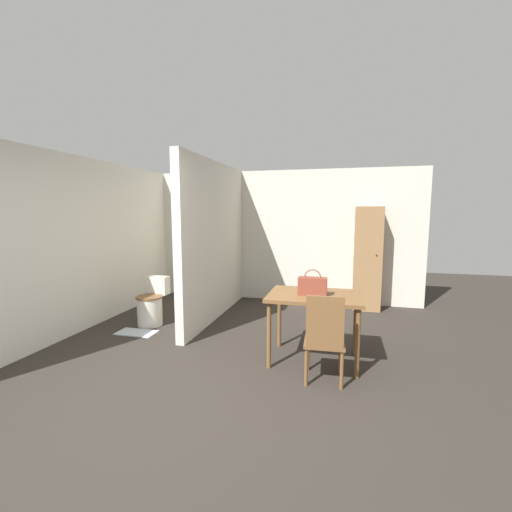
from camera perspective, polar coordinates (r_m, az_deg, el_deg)
The scene contains 10 objects.
ground_plane at distance 3.31m, azimuth -12.94°, elevation -24.04°, with size 16.00×16.00×0.00m, color #2D2823.
wall_back at distance 6.71m, azimuth 2.74°, elevation 3.35°, with size 5.58×0.12×2.50m.
wall_left at distance 5.83m, azimuth -25.00°, elevation 2.08°, with size 0.12×5.00×2.50m.
partition_wall at distance 5.57m, azimuth -6.83°, elevation 2.50°, with size 0.12×2.64×2.50m.
dining_table at distance 3.99m, azimuth 9.79°, elevation -7.63°, with size 1.05×0.76×0.78m.
wooden_chair at distance 3.56m, azimuth 11.35°, elevation -13.08°, with size 0.42×0.42×0.92m.
toilet at distance 5.53m, azimuth -17.01°, elevation -7.81°, with size 0.39×0.54×0.71m.
handbag at distance 3.90m, azimuth 9.40°, elevation -4.94°, with size 0.32×0.12×0.30m.
wooden_cabinet at distance 6.33m, azimuth 18.10°, elevation -0.38°, with size 0.46×0.46×1.81m.
bath_mat at distance 5.28m, azimuth -19.28°, elevation -11.96°, with size 0.56×0.29×0.01m.
Camera 1 is at (1.33, -2.50, 1.71)m, focal length 24.00 mm.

